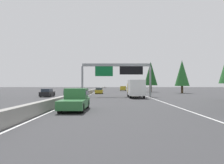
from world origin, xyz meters
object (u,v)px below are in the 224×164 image
Objects in this scene: conifer_right_mid at (182,73)px; box_truck_mid_right at (136,88)px; oncoming_near at (47,93)px; conifer_right_far at (151,74)px; sign_gantry_overhead at (117,70)px; minivan_far_right at (123,88)px; pickup_distant_a at (75,99)px; sedan_distant_b at (99,91)px.

box_truck_mid_right is at bearing 146.46° from conifer_right_mid.
oncoming_near is 0.48× the size of conifer_right_far.
sign_gantry_overhead is 2.88× the size of oncoming_near.
conifer_right_far reaches higher than oncoming_near.
sign_gantry_overhead is 43.51m from minivan_far_right.
pickup_distant_a is 1.27× the size of sedan_distant_b.
sign_gantry_overhead is 2.26× the size of pickup_distant_a.
sign_gantry_overhead is at bearing 47.41° from box_truck_mid_right.
pickup_distant_a is at bearing 163.99° from conifer_right_far.
box_truck_mid_right is 25.64m from conifer_right_mid.
box_truck_mid_right reaches higher than minivan_far_right.
pickup_distant_a is 24.24m from oncoming_near.
sedan_distant_b is at bearing 22.15° from box_truck_mid_right.
box_truck_mid_right is 16.04m from oncoming_near.
conifer_right_mid is at bearing -147.01° from conifer_right_far.
sedan_distant_b is 21.97m from conifer_right_mid.
pickup_distant_a reaches higher than oncoming_near.
pickup_distant_a is at bearing 21.00° from oncoming_near.
pickup_distant_a is 21.01m from box_truck_mid_right.
pickup_distant_a is 66.18m from minivan_far_right.
sign_gantry_overhead reaches higher than box_truck_mid_right.
pickup_distant_a reaches higher than sedan_distant_b.
sedan_distant_b is 17.11m from oncoming_near.
conifer_right_mid is (18.31, -29.79, 4.48)m from oncoming_near.
minivan_far_right is 28.97m from conifer_right_mid.
oncoming_near is 0.52× the size of conifer_right_mid.
minivan_far_right is at bearing -5.96° from pickup_distant_a.
pickup_distant_a is 46.25m from conifer_right_mid.
sedan_distant_b is 1.00× the size of oncoming_near.
conifer_right_far reaches higher than sedan_distant_b.
conifer_right_far is at bearing -47.50° from sedan_distant_b.
box_truck_mid_right is 1.93× the size of sedan_distant_b.
sedan_distant_b is 20.56m from conifer_right_far.
sign_gantry_overhead is 13.36m from oncoming_near.
pickup_distant_a is at bearing 152.73° from conifer_right_mid.
conifer_right_far is (13.50, -14.73, 4.84)m from sedan_distant_b.
conifer_right_far is at bearing -152.53° from minivan_far_right.
sign_gantry_overhead is at bearing -164.44° from sedan_distant_b.
oncoming_near is at bearing 149.94° from sedan_distant_b.
sedan_distant_b is (37.44, 0.12, -0.23)m from pickup_distant_a.
minivan_far_right is 45.91m from oncoming_near.
oncoming_near is at bearing 79.75° from box_truck_mid_right.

